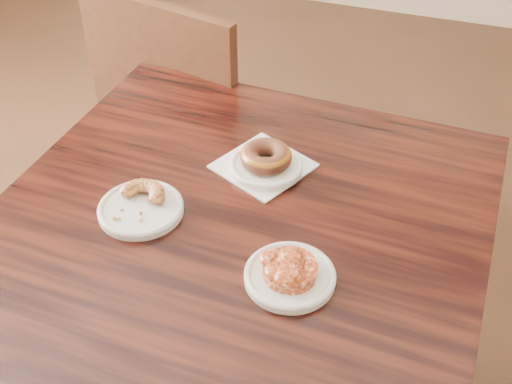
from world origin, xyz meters
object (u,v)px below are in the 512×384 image
(chair_far, at_px, (211,121))
(cruller_fragment, at_px, (140,201))
(glazed_donut, at_px, (266,157))
(cafe_table, at_px, (240,346))
(apple_fritter, at_px, (290,268))

(chair_far, xyz_separation_m, cruller_fragment, (0.17, -0.72, 0.33))
(cruller_fragment, bearing_deg, glazed_donut, 46.85)
(cafe_table, height_order, cruller_fragment, cruller_fragment)
(cafe_table, distance_m, glazed_donut, 0.44)
(chair_far, distance_m, cruller_fragment, 0.81)
(cafe_table, xyz_separation_m, cruller_fragment, (-0.17, -0.04, 0.40))
(chair_far, distance_m, glazed_donut, 0.72)
(apple_fritter, bearing_deg, chair_far, 120.62)
(cafe_table, distance_m, cruller_fragment, 0.44)
(cafe_table, relative_size, cruller_fragment, 8.89)
(glazed_donut, relative_size, cruller_fragment, 1.02)
(cafe_table, bearing_deg, glazed_donut, 89.74)
(apple_fritter, height_order, cruller_fragment, apple_fritter)
(chair_far, bearing_deg, apple_fritter, 133.66)
(glazed_donut, xyz_separation_m, cruller_fragment, (-0.18, -0.19, -0.01))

